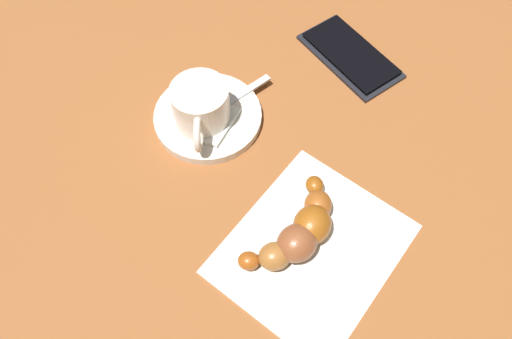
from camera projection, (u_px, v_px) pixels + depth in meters
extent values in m
plane|color=brown|center=(256.00, 195.00, 0.57)|extent=(1.80, 1.80, 0.00)
cylinder|color=silver|center=(208.00, 117.00, 0.62)|extent=(0.13, 0.13, 0.01)
cylinder|color=silver|center=(201.00, 105.00, 0.59)|extent=(0.07, 0.07, 0.05)
cylinder|color=#33180A|center=(201.00, 105.00, 0.59)|extent=(0.06, 0.06, 0.00)
torus|color=silver|center=(199.00, 134.00, 0.57)|extent=(0.04, 0.04, 0.04)
cube|color=silver|center=(238.00, 96.00, 0.63)|extent=(0.01, 0.10, 0.00)
ellipsoid|color=silver|center=(197.00, 121.00, 0.61)|extent=(0.02, 0.03, 0.01)
cube|color=white|center=(222.00, 125.00, 0.61)|extent=(0.04, 0.06, 0.01)
cube|color=white|center=(312.00, 249.00, 0.54)|extent=(0.19, 0.22, 0.00)
ellipsoid|color=#964815|center=(249.00, 261.00, 0.52)|extent=(0.03, 0.03, 0.02)
ellipsoid|color=#955C29|center=(274.00, 256.00, 0.52)|extent=(0.04, 0.04, 0.03)
ellipsoid|color=brown|center=(297.00, 243.00, 0.52)|extent=(0.04, 0.05, 0.04)
ellipsoid|color=#924E15|center=(312.00, 225.00, 0.53)|extent=(0.05, 0.06, 0.04)
ellipsoid|color=#944D1B|center=(318.00, 205.00, 0.55)|extent=(0.05, 0.05, 0.03)
ellipsoid|color=#8C4A13|center=(315.00, 185.00, 0.56)|extent=(0.03, 0.03, 0.02)
cube|color=black|center=(350.00, 55.00, 0.68)|extent=(0.15, 0.09, 0.01)
cube|color=black|center=(351.00, 52.00, 0.67)|extent=(0.14, 0.08, 0.00)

